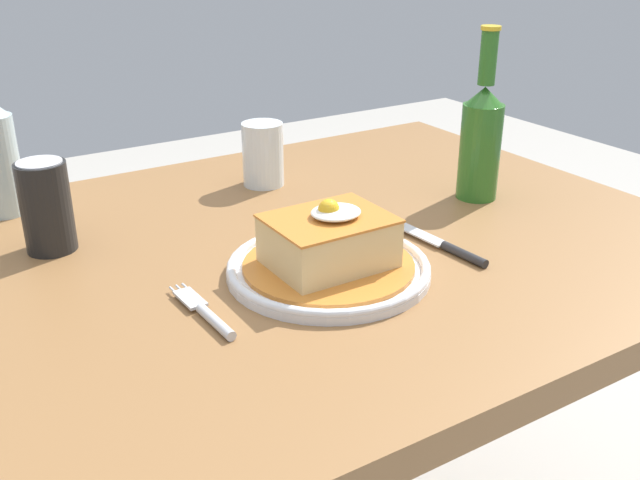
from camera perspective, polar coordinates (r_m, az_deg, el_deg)
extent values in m
cube|color=olive|center=(0.99, -4.42, -1.86)|extent=(1.22, 0.83, 0.04)
cylinder|color=olive|center=(1.68, 6.58, -4.84)|extent=(0.07, 0.07, 0.70)
cylinder|color=white|center=(0.92, 0.67, -2.43)|extent=(0.26, 0.26, 0.01)
torus|color=white|center=(0.91, 0.67, -2.02)|extent=(0.26, 0.26, 0.01)
cylinder|color=orange|center=(0.91, 0.67, -1.98)|extent=(0.22, 0.22, 0.01)
cube|color=#E5C684|center=(0.90, 0.68, -0.13)|extent=(0.14, 0.11, 0.06)
cube|color=orange|center=(0.89, 0.69, 1.69)|extent=(0.15, 0.12, 0.00)
ellipsoid|color=white|center=(0.89, 1.25, 2.19)|extent=(0.06, 0.06, 0.01)
sphere|color=yellow|center=(0.88, 0.69, 2.38)|extent=(0.03, 0.03, 0.03)
cylinder|color=silver|center=(0.81, -8.15, -6.33)|extent=(0.01, 0.08, 0.01)
cube|color=silver|center=(0.86, -10.09, -4.51)|extent=(0.02, 0.05, 0.00)
cylinder|color=silver|center=(0.89, -10.31, -3.73)|extent=(0.00, 0.03, 0.00)
cylinder|color=silver|center=(0.88, -10.78, -3.86)|extent=(0.00, 0.03, 0.00)
cylinder|color=silver|center=(0.88, -11.26, -3.99)|extent=(0.00, 0.03, 0.00)
cylinder|color=#262628|center=(0.98, 11.17, -1.11)|extent=(0.02, 0.08, 0.01)
cube|color=silver|center=(1.03, 7.84, 0.45)|extent=(0.03, 0.09, 0.00)
cylinder|color=black|center=(1.03, -20.58, 2.41)|extent=(0.07, 0.07, 0.12)
cylinder|color=silver|center=(1.01, -21.08, 5.69)|extent=(0.06, 0.06, 0.00)
cylinder|color=#2D6B23|center=(1.17, 12.42, 6.70)|extent=(0.06, 0.06, 0.15)
cone|color=#2D6B23|center=(1.15, 12.80, 10.84)|extent=(0.06, 0.06, 0.03)
cylinder|color=#2D6B23|center=(1.14, 13.07, 13.67)|extent=(0.03, 0.03, 0.08)
cylinder|color=gold|center=(1.13, 13.28, 15.80)|extent=(0.03, 0.03, 0.01)
cylinder|color=#3F2314|center=(1.22, -4.44, 5.63)|extent=(0.06, 0.06, 0.06)
cylinder|color=silver|center=(1.22, -4.47, 6.69)|extent=(0.07, 0.07, 0.10)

